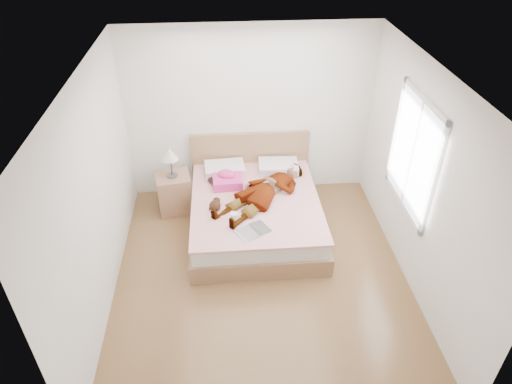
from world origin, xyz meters
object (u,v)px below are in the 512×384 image
at_px(coffee_mug, 234,217).
at_px(phone, 227,171).
at_px(towel, 227,180).
at_px(plush_toy, 215,204).
at_px(woman, 264,188).
at_px(bed, 255,209).
at_px(nightstand, 174,190).
at_px(magazine, 254,231).

bearing_deg(coffee_mug, phone, 94.06).
distance_m(towel, plush_toy, 0.58).
bearing_deg(woman, phone, -174.52).
bearing_deg(towel, woman, -30.34).
height_order(bed, plush_toy, bed).
relative_size(woman, plush_toy, 6.86).
relative_size(woman, phone, 18.21).
bearing_deg(phone, nightstand, 128.95).
relative_size(phone, plush_toy, 0.38).
height_order(magazine, plush_toy, plush_toy).
bearing_deg(phone, towel, -136.67).
relative_size(phone, coffee_mug, 0.66).
relative_size(woman, nightstand, 1.64).
bearing_deg(woman, coffee_mug, -85.52).
bearing_deg(woman, nightstand, -155.97).
distance_m(towel, coffee_mug, 0.82).
distance_m(towel, magazine, 1.11).
relative_size(coffee_mug, nightstand, 0.14).
bearing_deg(woman, bed, -134.44).
height_order(bed, nightstand, nightstand).
height_order(bed, towel, bed).
xyz_separation_m(towel, coffee_mug, (0.07, -0.82, -0.03)).
bearing_deg(nightstand, phone, -5.18).
relative_size(phone, bed, 0.04).
distance_m(magazine, nightstand, 1.66).
bearing_deg(coffee_mug, woman, 50.34).
distance_m(magazine, plush_toy, 0.70).
distance_m(bed, plush_toy, 0.67).
bearing_deg(nightstand, woman, -20.11).
relative_size(woman, coffee_mug, 11.99).
xyz_separation_m(coffee_mug, nightstand, (-0.85, 1.00, -0.22)).
height_order(coffee_mug, nightstand, nightstand).
bearing_deg(magazine, phone, 104.35).
relative_size(woman, bed, 0.82).
bearing_deg(nightstand, towel, -12.75).
distance_m(woman, towel, 0.58).
bearing_deg(nightstand, bed, -22.30).
bearing_deg(magazine, plush_toy, 132.86).
bearing_deg(towel, nightstand, 167.25).
height_order(plush_toy, nightstand, nightstand).
relative_size(phone, magazine, 0.19).
bearing_deg(phone, magazine, -121.52).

